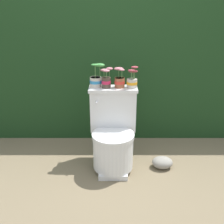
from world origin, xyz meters
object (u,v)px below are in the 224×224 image
object	(u,v)px
potted_plant_middle	(118,80)
potted_plant_midright	(131,80)
toilet	(112,134)
potted_plant_midleft	(105,80)
garden_stone	(161,162)
potted_plant_left	(95,79)

from	to	relation	value
potted_plant_middle	potted_plant_midright	xyz separation A→B (m)	(0.12, -0.01, 0.01)
toilet	potted_plant_middle	world-z (taller)	potted_plant_middle
potted_plant_midleft	potted_plant_midright	distance (m)	0.25
toilet	garden_stone	bearing A→B (deg)	-4.71
potted_plant_middle	garden_stone	distance (m)	0.92
potted_plant_midleft	garden_stone	world-z (taller)	potted_plant_midleft
potted_plant_left	garden_stone	size ratio (longest dim) A/B	1.12
potted_plant_middle	potted_plant_midright	bearing A→B (deg)	-6.38
potted_plant_middle	potted_plant_left	bearing A→B (deg)	176.46
potted_plant_midleft	potted_plant_midright	bearing A→B (deg)	0.37
potted_plant_left	potted_plant_midright	size ratio (longest dim) A/B	1.11
potted_plant_midright	potted_plant_midleft	bearing A→B (deg)	-179.63
toilet	potted_plant_midright	size ratio (longest dim) A/B	3.75
garden_stone	toilet	bearing A→B (deg)	175.29
potted_plant_left	garden_stone	xyz separation A→B (m)	(0.66, -0.20, -0.81)
toilet	potted_plant_midright	world-z (taller)	potted_plant_midright
potted_plant_left	potted_plant_midright	world-z (taller)	potted_plant_left
potted_plant_midright	garden_stone	world-z (taller)	potted_plant_midright
potted_plant_midleft	potted_plant_middle	size ratio (longest dim) A/B	1.00
toilet	potted_plant_middle	bearing A→B (deg)	66.51
potted_plant_left	potted_plant_midright	xyz separation A→B (m)	(0.34, -0.03, -0.00)
toilet	potted_plant_middle	xyz separation A→B (m)	(0.06, 0.14, 0.50)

